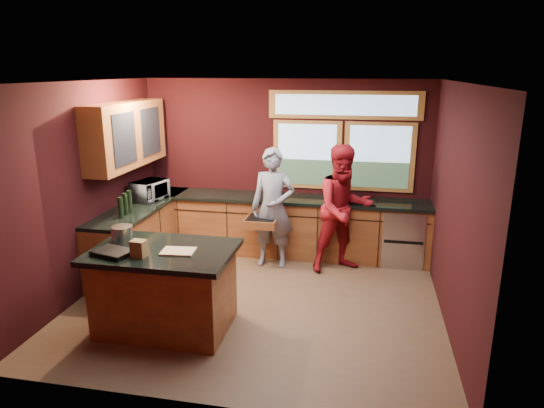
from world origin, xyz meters
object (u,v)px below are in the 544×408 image
(stock_pot, at_px, (122,234))
(cutting_board, at_px, (178,251))
(person_grey, at_px, (273,208))
(island, at_px, (165,288))
(person_red, at_px, (344,209))

(stock_pot, bearing_deg, cutting_board, -14.93)
(cutting_board, height_order, stock_pot, stock_pot)
(person_grey, relative_size, cutting_board, 5.04)
(island, xyz_separation_m, stock_pot, (-0.55, 0.15, 0.56))
(person_red, relative_size, cutting_board, 5.24)
(person_grey, bearing_deg, person_red, 2.82)
(island, bearing_deg, person_grey, 67.98)
(island, bearing_deg, stock_pot, 164.74)
(person_grey, xyz_separation_m, cutting_board, (-0.62, -2.09, 0.07))
(person_grey, distance_m, person_red, 1.02)
(island, distance_m, cutting_board, 0.52)
(person_red, bearing_deg, island, -161.16)
(person_grey, height_order, cutting_board, person_grey)
(island, height_order, cutting_board, cutting_board)
(stock_pot, bearing_deg, person_red, 38.66)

